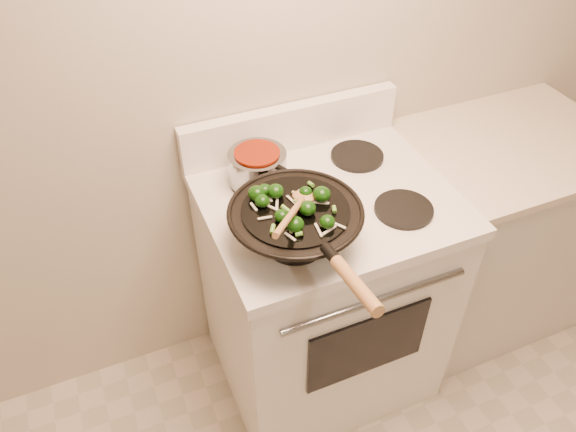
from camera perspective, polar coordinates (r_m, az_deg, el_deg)
name	(u,v)px	position (r m, az deg, el deg)	size (l,w,h in m)	color
stove	(322,290)	(2.08, 3.52, -7.52)	(0.78, 0.67, 1.08)	white
counter_unit	(489,232)	(2.46, 19.76, -1.55)	(0.76, 0.62, 0.91)	silver
wok	(296,224)	(1.55, 0.83, -0.85)	(0.38, 0.62, 0.19)	black
stirfry	(290,203)	(1.51, 0.25, 1.31)	(0.22, 0.24, 0.04)	black
wooden_spoon	(296,207)	(1.47, 0.87, 0.95)	(0.22, 0.26, 0.11)	#A06E3E
saucepan	(258,167)	(1.77, -3.07, 5.04)	(0.18, 0.28, 0.11)	gray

